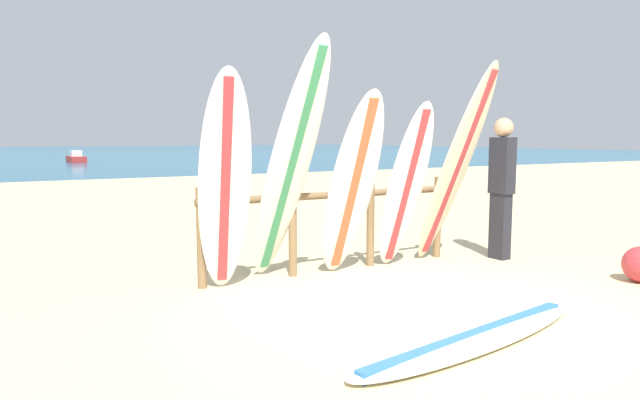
# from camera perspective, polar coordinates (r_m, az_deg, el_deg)

# --- Properties ---
(ground_plane) EXTENTS (120.00, 120.00, 0.00)m
(ground_plane) POSITION_cam_1_polar(r_m,az_deg,el_deg) (5.10, 13.19, -10.98)
(ground_plane) COLOR beige
(ocean_water) EXTENTS (120.00, 80.00, 0.01)m
(ocean_water) POSITION_cam_1_polar(r_m,az_deg,el_deg) (61.68, -26.36, 4.30)
(ocean_water) COLOR #196B93
(ocean_water) RESTS_ON ground
(surfboard_rack) EXTENTS (3.15, 0.09, 1.01)m
(surfboard_rack) POSITION_cam_1_polar(r_m,az_deg,el_deg) (6.34, 1.33, -1.47)
(surfboard_rack) COLOR olive
(surfboard_rack) RESTS_ON ground
(surfboard_leaning_far_left) EXTENTS (0.62, 0.80, 2.13)m
(surfboard_leaning_far_left) POSITION_cam_1_polar(r_m,az_deg,el_deg) (5.38, -9.58, 1.58)
(surfboard_leaning_far_left) COLOR white
(surfboard_leaning_far_left) RESTS_ON ground
(surfboard_leaning_left) EXTENTS (0.66, 1.27, 2.45)m
(surfboard_leaning_left) POSITION_cam_1_polar(r_m,az_deg,el_deg) (5.67, -3.06, 3.53)
(surfboard_leaning_left) COLOR white
(surfboard_leaning_left) RESTS_ON ground
(surfboard_leaning_center_left) EXTENTS (0.55, 0.88, 1.99)m
(surfboard_leaning_center_left) POSITION_cam_1_polar(r_m,az_deg,el_deg) (5.93, 3.27, 1.40)
(surfboard_leaning_center_left) COLOR white
(surfboard_leaning_center_left) RESTS_ON ground
(surfboard_leaning_center) EXTENTS (0.52, 0.86, 1.89)m
(surfboard_leaning_center) POSITION_cam_1_polar(r_m,az_deg,el_deg) (6.36, 8.61, 1.23)
(surfboard_leaning_center) COLOR white
(surfboard_leaning_center) RESTS_ON ground
(surfboard_leaning_center_right) EXTENTS (0.70, 1.13, 2.35)m
(surfboard_leaning_center_right) POSITION_cam_1_polar(r_m,az_deg,el_deg) (6.78, 13.55, 3.38)
(surfboard_leaning_center_right) COLOR beige
(surfboard_leaning_center_right) RESTS_ON ground
(surfboard_lying_on_sand) EXTENTS (2.54, 0.91, 0.08)m
(surfboard_lying_on_sand) POSITION_cam_1_polar(r_m,az_deg,el_deg) (4.44, 15.16, -13.19)
(surfboard_lying_on_sand) COLOR white
(surfboard_lying_on_sand) RESTS_ON ground
(beachgoer_standing) EXTENTS (0.24, 0.29, 1.74)m
(beachgoer_standing) POSITION_cam_1_polar(r_m,az_deg,el_deg) (7.29, 17.84, 1.74)
(beachgoer_standing) COLOR #26262D
(beachgoer_standing) RESTS_ON ground
(small_boat_offshore) EXTENTS (0.91, 2.74, 0.71)m
(small_boat_offshore) POSITION_cam_1_polar(r_m,az_deg,el_deg) (37.30, -23.37, 3.91)
(small_boat_offshore) COLOR #B22D28
(small_boat_offshore) RESTS_ON ocean_water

